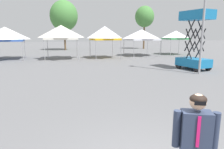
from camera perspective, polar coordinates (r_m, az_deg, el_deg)
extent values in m
cylinder|color=#9E9EA3|center=(22.23, -23.79, 6.28)|extent=(0.06, 0.06, 2.08)
cylinder|color=#9E9EA3|center=(25.54, -23.28, 6.84)|extent=(0.06, 0.06, 2.08)
pyramid|color=white|center=(24.01, -27.84, 10.25)|extent=(3.73, 3.73, 1.27)
cube|color=#3359B2|center=(24.01, -27.68, 8.50)|extent=(3.69, 3.69, 0.20)
cylinder|color=#9E9EA3|center=(20.89, -18.49, 6.63)|extent=(0.06, 0.06, 2.26)
cylinder|color=#9E9EA3|center=(20.78, -9.51, 7.03)|extent=(0.06, 0.06, 2.26)
cylinder|color=#9E9EA3|center=(24.11, -17.65, 7.22)|extent=(0.06, 0.06, 2.26)
cylinder|color=#9E9EA3|center=(24.02, -9.86, 7.57)|extent=(0.06, 0.06, 2.26)
pyramid|color=white|center=(22.35, -14.10, 11.68)|extent=(3.61, 3.61, 1.28)
cube|color=white|center=(22.35, -14.01, 9.78)|extent=(3.57, 3.57, 0.20)
cylinder|color=#9E9EA3|center=(21.03, -4.55, 7.08)|extent=(0.06, 0.06, 2.17)
cylinder|color=#9E9EA3|center=(21.86, 2.53, 7.26)|extent=(0.06, 0.06, 2.17)
cylinder|color=#9E9EA3|center=(23.71, -6.19, 7.52)|extent=(0.06, 0.06, 2.17)
cylinder|color=#9E9EA3|center=(24.45, 0.19, 7.69)|extent=(0.06, 0.06, 2.17)
pyramid|color=white|center=(22.67, -2.03, 11.79)|extent=(3.05, 3.05, 1.30)
cube|color=yellow|center=(22.68, -2.02, 9.90)|extent=(3.02, 3.02, 0.20)
cylinder|color=#9E9EA3|center=(23.22, 6.18, 7.34)|extent=(0.06, 0.06, 2.09)
cylinder|color=#9E9EA3|center=(24.71, 13.41, 7.33)|extent=(0.06, 0.06, 2.09)
cylinder|color=#9E9EA3|center=(26.33, 3.35, 7.84)|extent=(0.06, 0.06, 2.09)
cylinder|color=#9E9EA3|center=(27.65, 9.94, 7.85)|extent=(0.06, 0.06, 2.09)
pyramid|color=white|center=(25.38, 8.33, 11.20)|extent=(3.58, 3.58, 1.08)
cube|color=white|center=(25.38, 8.29, 9.75)|extent=(3.55, 3.55, 0.20)
cylinder|color=#9E9EA3|center=(26.13, 16.19, 7.45)|extent=(0.06, 0.06, 2.14)
cylinder|color=#9E9EA3|center=(27.50, 21.12, 7.31)|extent=(0.06, 0.06, 2.14)
cylinder|color=#9E9EA3|center=(28.49, 13.62, 7.86)|extent=(0.06, 0.06, 2.14)
cylinder|color=#9E9EA3|center=(29.76, 18.29, 7.74)|extent=(0.06, 0.06, 2.14)
pyramid|color=white|center=(27.89, 17.49, 10.73)|extent=(2.94, 2.94, 0.91)
cube|color=green|center=(27.90, 17.42, 9.59)|extent=(2.92, 2.92, 0.20)
cylinder|color=black|center=(15.42, 22.68, 1.56)|extent=(0.27, 0.51, 0.48)
cylinder|color=black|center=(16.34, 25.41, 1.85)|extent=(0.27, 0.51, 0.48)
cylinder|color=black|center=(16.58, 18.18, 2.49)|extent=(0.27, 0.51, 0.48)
cylinder|color=black|center=(17.43, 20.95, 2.72)|extent=(0.27, 0.51, 0.48)
cube|color=#1972AD|center=(16.38, 21.84, 3.21)|extent=(1.83, 2.53, 0.60)
cylinder|color=black|center=(15.94, 20.86, 5.79)|extent=(0.27, 0.96, 1.65)
cylinder|color=black|center=(15.94, 20.86, 5.79)|extent=(0.27, 0.96, 1.65)
cylinder|color=black|center=(16.68, 23.15, 5.83)|extent=(0.27, 0.96, 1.65)
cylinder|color=black|center=(16.68, 23.15, 5.83)|extent=(0.27, 0.96, 1.65)
cylinder|color=black|center=(15.89, 21.09, 9.01)|extent=(0.27, 0.96, 1.65)
cylinder|color=black|center=(15.89, 21.09, 9.01)|extent=(0.27, 0.96, 1.65)
cylinder|color=black|center=(16.63, 23.39, 8.91)|extent=(0.27, 0.96, 1.65)
cylinder|color=black|center=(16.63, 23.39, 8.91)|extent=(0.27, 0.96, 1.65)
cylinder|color=black|center=(15.90, 21.32, 12.23)|extent=(0.27, 0.96, 1.65)
cylinder|color=black|center=(15.90, 21.32, 12.23)|extent=(0.27, 0.96, 1.65)
cylinder|color=black|center=(16.63, 23.64, 11.99)|extent=(0.27, 0.96, 1.65)
cylinder|color=black|center=(16.63, 23.64, 11.99)|extent=(0.27, 0.96, 1.65)
cube|color=#1972AD|center=(16.29, 22.66, 14.10)|extent=(1.74, 2.41, 0.12)
cube|color=#1972AD|center=(15.64, 25.79, 15.25)|extent=(1.32, 0.32, 0.55)
cube|color=#1972AD|center=(17.02, 19.96, 15.26)|extent=(1.32, 0.32, 0.55)
cube|color=#1972AD|center=(15.83, 21.18, 15.53)|extent=(0.49, 2.15, 0.55)
cube|color=#1972AD|center=(16.80, 24.23, 15.02)|extent=(0.49, 2.15, 0.55)
cube|color=#2D3851|center=(3.30, 22.41, -14.46)|extent=(0.48, 0.39, 0.60)
cylinder|color=#2D3851|center=(3.23, 17.66, -14.27)|extent=(0.11, 0.11, 0.56)
cylinder|color=#2D3851|center=(3.37, 27.02, -13.92)|extent=(0.11, 0.11, 0.56)
sphere|color=#D8A884|center=(3.13, 23.02, -7.08)|extent=(0.23, 0.23, 0.23)
ellipsoid|color=black|center=(3.12, 23.08, -6.37)|extent=(0.23, 0.23, 0.14)
cube|color=black|center=(3.03, 23.56, -7.42)|extent=(0.15, 0.08, 0.06)
cube|color=#E51966|center=(3.16, 23.09, -14.65)|extent=(0.05, 0.03, 0.46)
cylinder|color=#9E9EA3|center=(14.62, 24.71, 18.35)|extent=(0.14, 0.14, 9.31)
cylinder|color=brown|center=(37.40, 8.96, 10.44)|extent=(0.28, 0.28, 4.31)
ellipsoid|color=#47843D|center=(37.52, 9.13, 15.77)|extent=(3.33, 3.33, 3.67)
cylinder|color=brown|center=(34.83, -13.09, 9.76)|extent=(0.28, 0.28, 3.74)
ellipsoid|color=#47843D|center=(34.95, -13.37, 15.74)|extent=(4.44, 4.44, 4.89)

